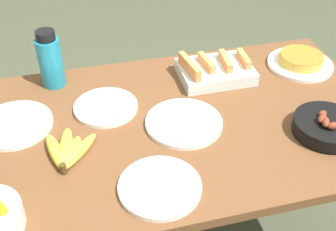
% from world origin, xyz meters
% --- Properties ---
extents(dining_table, '(1.55, 0.86, 0.77)m').
position_xyz_m(dining_table, '(0.00, 0.00, 0.66)').
color(dining_table, brown).
rests_on(dining_table, ground_plane).
extents(banana_bunch, '(0.18, 0.20, 0.04)m').
position_xyz_m(banana_bunch, '(-0.35, -0.08, 0.79)').
color(banana_bunch, gold).
rests_on(banana_bunch, dining_table).
extents(melon_tray, '(0.28, 0.20, 0.10)m').
position_xyz_m(melon_tray, '(0.25, 0.23, 0.80)').
color(melon_tray, silver).
rests_on(melon_tray, dining_table).
extents(skillet, '(0.27, 0.30, 0.08)m').
position_xyz_m(skillet, '(0.50, -0.19, 0.79)').
color(skillet, black).
rests_on(skillet, dining_table).
extents(frittata_plate_center, '(0.27, 0.27, 0.05)m').
position_xyz_m(frittata_plate_center, '(0.62, 0.22, 0.79)').
color(frittata_plate_center, white).
rests_on(frittata_plate_center, dining_table).
extents(empty_plate_near_front, '(0.26, 0.26, 0.02)m').
position_xyz_m(empty_plate_near_front, '(-0.51, 0.11, 0.77)').
color(empty_plate_near_front, white).
rests_on(empty_plate_near_front, dining_table).
extents(empty_plate_far_left, '(0.24, 0.24, 0.02)m').
position_xyz_m(empty_plate_far_left, '(-0.10, -0.29, 0.77)').
color(empty_plate_far_left, white).
rests_on(empty_plate_far_left, dining_table).
extents(empty_plate_far_right, '(0.26, 0.26, 0.02)m').
position_xyz_m(empty_plate_far_right, '(0.05, -0.03, 0.77)').
color(empty_plate_far_right, white).
rests_on(empty_plate_far_right, dining_table).
extents(empty_plate_mid_edge, '(0.23, 0.23, 0.02)m').
position_xyz_m(empty_plate_mid_edge, '(-0.20, 0.13, 0.77)').
color(empty_plate_mid_edge, white).
rests_on(empty_plate_mid_edge, dining_table).
extents(water_bottle, '(0.09, 0.09, 0.23)m').
position_xyz_m(water_bottle, '(-0.37, 0.34, 0.87)').
color(water_bottle, teal).
rests_on(water_bottle, dining_table).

